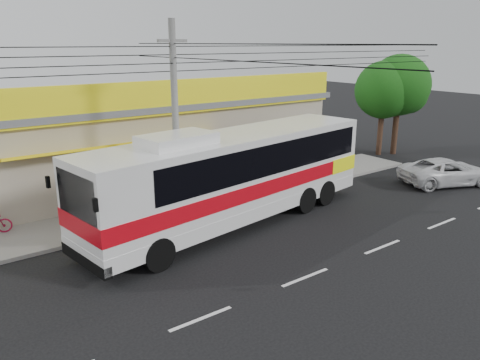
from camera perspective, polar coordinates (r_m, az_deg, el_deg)
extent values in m
plane|color=black|center=(17.40, 2.17, -8.66)|extent=(120.00, 120.00, 0.00)
cube|color=gray|center=(22.02, -7.61, -3.07)|extent=(30.00, 3.20, 0.15)
cube|color=#A69D86|center=(26.38, -13.72, 4.43)|extent=(22.00, 8.00, 4.20)
cube|color=#5A5B61|center=(26.02, -14.06, 9.28)|extent=(22.60, 8.60, 0.30)
cube|color=yellow|center=(22.23, -9.97, 9.80)|extent=(22.00, 0.24, 1.60)
cube|color=#A80920|center=(21.39, -14.77, 9.26)|extent=(9.00, 0.10, 1.20)
cube|color=#167F2F|center=(25.76, 3.30, 10.90)|extent=(2.40, 0.10, 1.10)
cube|color=navy|center=(27.55, 7.72, 11.14)|extent=(2.20, 0.10, 1.10)
cube|color=yellow|center=(21.56, -14.26, 4.22)|extent=(10.00, 1.20, 0.37)
cube|color=silver|center=(19.25, -0.71, 0.72)|extent=(13.92, 4.78, 3.30)
cube|color=red|center=(19.36, -0.70, -0.41)|extent=(13.97, 4.83, 0.63)
cube|color=#F9FF0D|center=(23.71, 9.64, 2.51)|extent=(2.22, 3.14, 0.68)
cube|color=black|center=(19.61, 0.96, 3.25)|extent=(11.68, 4.50, 1.25)
cube|color=black|center=(15.41, -19.05, -2.26)|extent=(0.54, 2.50, 1.71)
cube|color=silver|center=(17.02, -7.66, 4.90)|extent=(2.93, 1.97, 0.41)
cylinder|color=black|center=(16.02, -9.93, -8.89)|extent=(1.22, 0.53, 1.18)
cylinder|color=black|center=(18.03, -14.67, -6.23)|extent=(1.22, 0.53, 1.18)
cylinder|color=black|center=(22.33, 10.28, -1.52)|extent=(1.22, 0.53, 1.18)
cylinder|color=black|center=(23.82, 5.24, -0.18)|extent=(1.22, 0.53, 1.18)
imported|color=silver|center=(27.48, 23.89, 0.94)|extent=(5.53, 4.09, 1.40)
cylinder|color=slate|center=(19.04, -7.85, 6.47)|extent=(0.27, 0.27, 8.26)
cube|color=slate|center=(18.76, -8.26, 16.45)|extent=(1.24, 0.12, 0.12)
cylinder|color=black|center=(33.63, 18.39, 5.88)|extent=(0.38, 0.38, 3.39)
sphere|color=#0F400D|center=(33.26, 18.86, 10.91)|extent=(4.03, 4.03, 4.03)
sphere|color=#0F400D|center=(33.66, 19.84, 9.78)|extent=(2.54, 2.54, 2.54)
cylinder|color=black|center=(33.10, 16.72, 5.68)|extent=(0.36, 0.36, 3.18)
sphere|color=#0F400D|center=(32.73, 17.12, 10.47)|extent=(3.78, 3.78, 3.78)
sphere|color=#0F400D|center=(33.09, 18.08, 9.40)|extent=(2.39, 2.39, 2.39)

